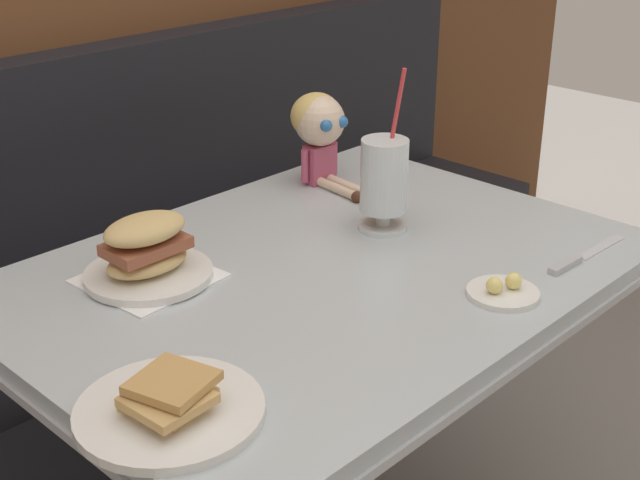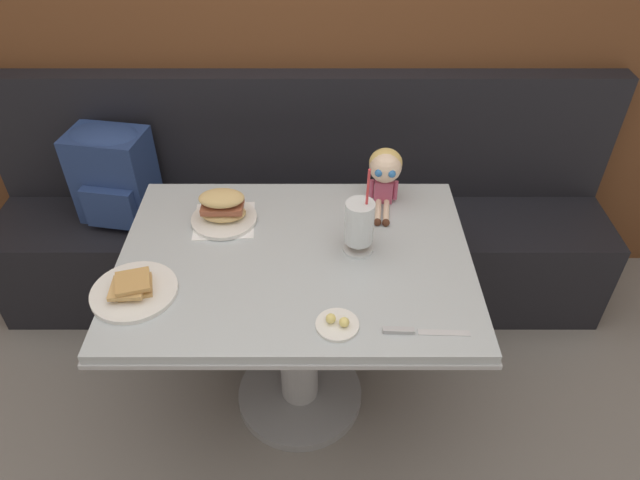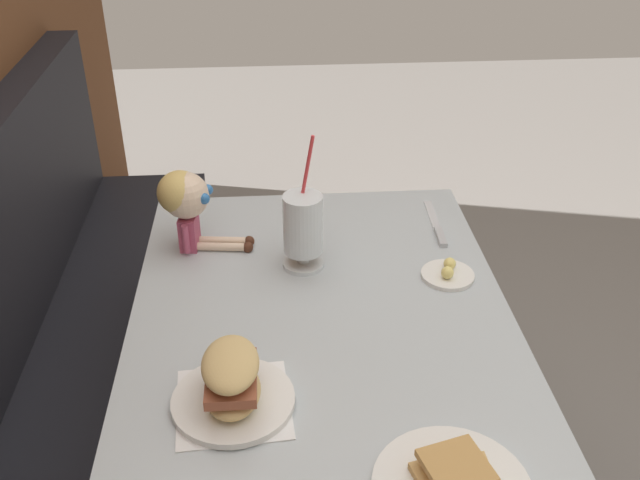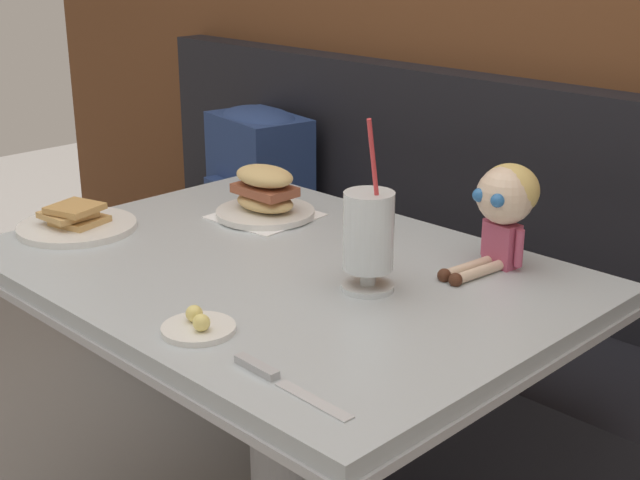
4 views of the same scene
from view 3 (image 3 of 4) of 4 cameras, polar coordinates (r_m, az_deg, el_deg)
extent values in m
cube|color=#B2BCC1|center=(1.52, 0.17, -6.54)|extent=(1.10, 0.80, 0.03)
cube|color=#B7BABF|center=(1.53, 0.17, -7.22)|extent=(1.11, 0.81, 0.02)
cylinder|color=#A5A8AD|center=(1.76, 0.15, -15.78)|extent=(0.14, 0.14, 0.65)
cube|color=tan|center=(1.17, 10.75, -17.23)|extent=(0.12, 0.12, 0.01)
cylinder|color=silver|center=(1.66, -1.31, -1.85)|extent=(0.10, 0.10, 0.01)
cylinder|color=silver|center=(1.65, -1.32, -1.27)|extent=(0.03, 0.03, 0.03)
cylinder|color=silver|center=(1.61, -1.36, 1.27)|extent=(0.09, 0.09, 0.14)
cylinder|color=brown|center=(1.61, -1.36, 0.98)|extent=(0.08, 0.08, 0.12)
cylinder|color=#DB383D|center=(1.58, -1.22, 4.62)|extent=(0.01, 0.05, 0.22)
cube|color=white|center=(1.32, -6.86, -12.75)|extent=(0.21, 0.21, 0.00)
cylinder|color=white|center=(1.32, -6.89, -12.50)|extent=(0.22, 0.22, 0.01)
ellipsoid|color=tan|center=(1.30, -6.95, -11.72)|extent=(0.15, 0.10, 0.04)
cube|color=#995138|center=(1.28, -7.03, -10.81)|extent=(0.14, 0.09, 0.02)
ellipsoid|color=tan|center=(1.26, -7.13, -9.73)|extent=(0.15, 0.10, 0.04)
cylinder|color=white|center=(1.65, 10.08, -2.76)|extent=(0.12, 0.12, 0.01)
sphere|color=#F4E07A|center=(1.62, 10.06, -2.57)|extent=(0.03, 0.03, 0.03)
sphere|color=#F4E07A|center=(1.65, 10.24, -1.85)|extent=(0.03, 0.03, 0.03)
cube|color=silver|center=(1.89, 8.86, 2.04)|extent=(0.14, 0.02, 0.00)
cube|color=#B2B5BA|center=(1.79, 9.55, 0.25)|extent=(0.09, 0.02, 0.01)
cube|color=#B74C6B|center=(1.74, -10.32, 0.66)|extent=(0.07, 0.05, 0.08)
sphere|color=beige|center=(1.69, -10.63, 3.50)|extent=(0.11, 0.11, 0.11)
ellipsoid|color=#D8B766|center=(1.69, -11.05, 3.74)|extent=(0.12, 0.12, 0.10)
sphere|color=#2D6BB2|center=(1.66, -9.16, 3.26)|extent=(0.03, 0.03, 0.03)
sphere|color=#2D6BB2|center=(1.70, -8.90, 3.95)|extent=(0.03, 0.03, 0.03)
cylinder|color=beige|center=(1.73, -7.72, -0.54)|extent=(0.03, 0.12, 0.02)
cylinder|color=beige|center=(1.75, -7.58, -0.06)|extent=(0.03, 0.12, 0.02)
sphere|color=#4C2819|center=(1.72, -5.75, -0.58)|extent=(0.03, 0.03, 0.03)
sphere|color=#4C2819|center=(1.75, -5.64, -0.10)|extent=(0.03, 0.03, 0.03)
cylinder|color=#B74C6B|center=(1.70, -10.59, 0.08)|extent=(0.02, 0.02, 0.07)
cylinder|color=#B74C6B|center=(1.77, -10.08, 1.46)|extent=(0.02, 0.02, 0.07)
camera|label=1|loc=(1.11, 71.87, -3.22)|focal=49.60mm
camera|label=2|loc=(1.94, 52.20, 28.80)|focal=32.08mm
camera|label=4|loc=(2.66, 23.64, 22.51)|focal=50.02mm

